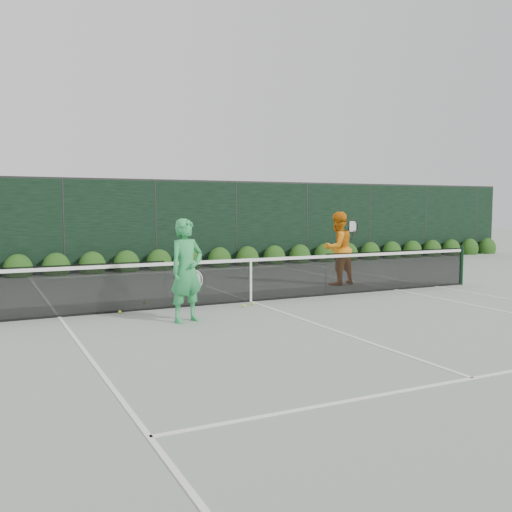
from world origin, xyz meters
name	(u,v)px	position (x,y,z in m)	size (l,w,h in m)	color
ground	(251,302)	(0.00, 0.00, 0.00)	(80.00, 80.00, 0.00)	gray
tennis_net	(250,278)	(-0.02, 0.00, 0.53)	(12.90, 0.10, 1.07)	black
player_woman	(187,270)	(-2.02, -1.47, 0.96)	(0.80, 0.64, 1.92)	green
player_man	(338,248)	(3.33, 1.47, 1.00)	(1.09, 0.91, 1.99)	orange
court_lines	(251,301)	(0.00, 0.00, 0.01)	(11.03, 23.83, 0.01)	white
windscreen_fence	(316,241)	(0.00, -2.71, 1.51)	(32.00, 21.07, 3.06)	black
hedge_row	(159,263)	(0.00, 7.15, 0.23)	(31.66, 0.65, 0.94)	#193A10
tennis_balls	(187,306)	(-1.53, -0.06, 0.03)	(2.89, 1.40, 0.07)	#C2E633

